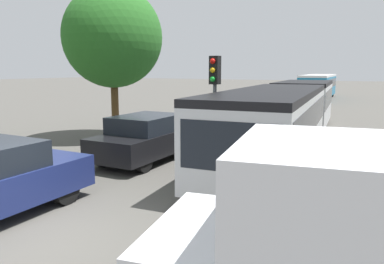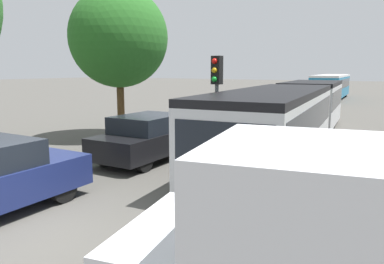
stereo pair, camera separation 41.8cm
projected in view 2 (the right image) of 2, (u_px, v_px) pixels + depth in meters
ground_plane at (32, 239)px, 6.64m from camera, size 200.00×200.00×0.00m
articulated_bus at (294, 111)px, 14.46m from camera, size 4.02×16.10×2.37m
city_bus_rear at (331, 85)px, 37.45m from camera, size 3.30×11.45×2.43m
queued_car_black at (150, 137)px, 12.39m from camera, size 1.90×4.34×1.50m
queued_car_white at (221, 119)px, 16.96m from camera, size 1.89×4.31×1.49m
queued_car_green at (265, 108)px, 22.05m from camera, size 1.83×4.19×1.45m
queued_car_tan at (296, 100)px, 27.02m from camera, size 1.95×4.45×1.54m
traffic_light at (216, 84)px, 11.99m from camera, size 0.34×0.37×3.40m
tree_left_mid at (119, 38)px, 15.97m from camera, size 4.20×4.20×6.45m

